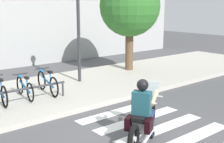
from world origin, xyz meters
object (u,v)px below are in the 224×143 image
Objects in this scene: tree_near_rack at (130,7)px; motorcycle at (143,120)px; bicycle_2 at (25,88)px; street_lamp at (78,18)px; bicycle_3 at (47,83)px; bike_rack at (20,91)px; rider at (143,105)px.

motorcycle is at bearing -129.72° from tree_near_rack.
bicycle_2 is at bearing -168.37° from tree_near_rack.
bicycle_3 is at bearing -157.38° from street_lamp.
bicycle_2 is 0.93× the size of bicycle_3.
bike_rack is at bearing -154.72° from bicycle_3.
rider reaches higher than bicycle_3.
street_lamp is (1.57, 4.95, 1.73)m from rider.
motorcycle is at bearing -106.96° from street_lamp.
rider is 3.92m from bike_rack.
motorcycle is 7.34m from tree_near_rack.
bicycle_2 is at bearing 103.38° from motorcycle.
bicycle_3 is at bearing 92.97° from motorcycle.
rider is at bearing -70.26° from bike_rack.
rider is at bearing -129.97° from tree_near_rack.
rider is 7.29m from tree_near_rack.
motorcycle is at bearing 27.04° from rider.
motorcycle is at bearing -69.12° from bike_rack.
street_lamp reaches higher than bike_rack.
motorcycle is at bearing -87.03° from bicycle_3.
rider is 0.84× the size of bicycle_3.
tree_near_rack reaches higher than bicycle_2.
bicycle_3 is at bearing -166.46° from tree_near_rack.
tree_near_rack reaches higher than rider.
bicycle_2 is 6.05m from tree_near_rack.
street_lamp is (1.72, 0.72, 2.04)m from bicycle_3.
street_lamp is at bearing 23.71° from bike_rack.
motorcycle is 0.63× the size of bike_rack.
tree_near_rack is at bearing 50.03° from rider.
bicycle_3 is 1.30m from bike_rack.
bike_rack is (-0.39, -0.56, 0.08)m from bicycle_2.
motorcycle is 4.20m from bicycle_3.
motorcycle is at bearing -76.62° from bicycle_2.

